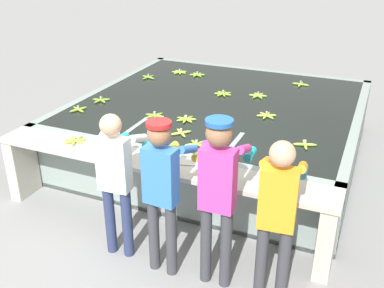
% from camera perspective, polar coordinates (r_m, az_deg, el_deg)
% --- Properties ---
extents(ground_plane, '(80.00, 80.00, 0.00)m').
position_cam_1_polar(ground_plane, '(5.26, -5.82, -11.72)').
color(ground_plane, gray).
rests_on(ground_plane, ground).
extents(wash_tank, '(4.06, 3.90, 0.87)m').
position_cam_1_polar(wash_tank, '(6.95, 3.50, 2.08)').
color(wash_tank, gray).
rests_on(wash_tank, ground).
extents(work_ledge, '(4.06, 0.45, 0.87)m').
position_cam_1_polar(work_ledge, '(5.09, -4.90, -4.80)').
color(work_ledge, '#B7B2A3').
rests_on(work_ledge, ground).
extents(worker_0, '(0.44, 0.72, 1.61)m').
position_cam_1_polar(worker_0, '(4.59, -9.58, -3.68)').
color(worker_0, navy).
rests_on(worker_0, ground).
extents(worker_1, '(0.43, 0.73, 1.65)m').
position_cam_1_polar(worker_1, '(4.27, -3.76, -5.06)').
color(worker_1, '#38383D').
rests_on(worker_1, ground).
extents(worker_2, '(0.41, 0.73, 1.74)m').
position_cam_1_polar(worker_2, '(4.08, 3.39, -5.52)').
color(worker_2, '#38383D').
rests_on(worker_2, ground).
extents(worker_3, '(0.45, 0.73, 1.64)m').
position_cam_1_polar(worker_3, '(4.00, 10.81, -8.06)').
color(worker_3, '#38383D').
rests_on(worker_3, ground).
extents(banana_bunch_floating_0, '(0.28, 0.28, 0.08)m').
position_cam_1_polar(banana_bunch_floating_0, '(7.71, 13.61, 7.40)').
color(banana_bunch_floating_0, '#8CB738').
rests_on(banana_bunch_floating_0, wash_tank).
extents(banana_bunch_floating_1, '(0.23, 0.23, 0.08)m').
position_cam_1_polar(banana_bunch_floating_1, '(5.61, -1.39, 1.44)').
color(banana_bunch_floating_1, '#93BC3D').
rests_on(banana_bunch_floating_1, wash_tank).
extents(banana_bunch_floating_2, '(0.27, 0.28, 0.08)m').
position_cam_1_polar(banana_bunch_floating_2, '(6.24, 9.45, 3.61)').
color(banana_bunch_floating_2, '#93BC3D').
rests_on(banana_bunch_floating_2, wash_tank).
extents(banana_bunch_floating_3, '(0.27, 0.28, 0.08)m').
position_cam_1_polar(banana_bunch_floating_3, '(6.89, -11.49, 5.50)').
color(banana_bunch_floating_3, '#75A333').
rests_on(banana_bunch_floating_3, wash_tank).
extents(banana_bunch_floating_4, '(0.28, 0.28, 0.08)m').
position_cam_1_polar(banana_bunch_floating_4, '(7.92, -5.56, 8.45)').
color(banana_bunch_floating_4, '#75A333').
rests_on(banana_bunch_floating_4, wash_tank).
extents(banana_bunch_floating_5, '(0.27, 0.28, 0.08)m').
position_cam_1_polar(banana_bunch_floating_5, '(5.29, 0.57, -0.05)').
color(banana_bunch_floating_5, '#7FAD33').
rests_on(banana_bunch_floating_5, wash_tank).
extents(banana_bunch_floating_6, '(0.28, 0.28, 0.08)m').
position_cam_1_polar(banana_bunch_floating_6, '(8.19, -1.60, 9.12)').
color(banana_bunch_floating_6, '#93BC3D').
rests_on(banana_bunch_floating_6, wash_tank).
extents(banana_bunch_floating_7, '(0.28, 0.27, 0.08)m').
position_cam_1_polar(banana_bunch_floating_7, '(6.18, -4.75, 3.64)').
color(banana_bunch_floating_7, '#75A333').
rests_on(banana_bunch_floating_7, wash_tank).
extents(banana_bunch_floating_8, '(0.28, 0.28, 0.08)m').
position_cam_1_polar(banana_bunch_floating_8, '(7.05, 3.97, 6.40)').
color(banana_bunch_floating_8, '#7FAD33').
rests_on(banana_bunch_floating_8, wash_tank).
extents(banana_bunch_floating_9, '(0.28, 0.28, 0.08)m').
position_cam_1_polar(banana_bunch_floating_9, '(5.46, 14.15, -0.05)').
color(banana_bunch_floating_9, '#8CB738').
rests_on(banana_bunch_floating_9, wash_tank).
extents(banana_bunch_floating_10, '(0.27, 0.28, 0.08)m').
position_cam_1_polar(banana_bunch_floating_10, '(8.03, 0.67, 8.80)').
color(banana_bunch_floating_10, '#7FAD33').
rests_on(banana_bunch_floating_10, wash_tank).
extents(banana_bunch_floating_11, '(0.27, 0.27, 0.08)m').
position_cam_1_polar(banana_bunch_floating_11, '(6.58, -14.22, 4.29)').
color(banana_bunch_floating_11, '#7FAD33').
rests_on(banana_bunch_floating_11, wash_tank).
extents(banana_bunch_floating_12, '(0.28, 0.28, 0.08)m').
position_cam_1_polar(banana_bunch_floating_12, '(6.03, -0.76, 3.18)').
color(banana_bunch_floating_12, '#7FAD33').
rests_on(banana_bunch_floating_12, wash_tank).
extents(banana_bunch_floating_13, '(0.28, 0.28, 0.08)m').
position_cam_1_polar(banana_bunch_floating_13, '(7.02, 8.39, 6.12)').
color(banana_bunch_floating_13, '#8CB738').
rests_on(banana_bunch_floating_13, wash_tank).
extents(banana_bunch_ledge_0, '(0.28, 0.28, 0.08)m').
position_cam_1_polar(banana_bunch_ledge_0, '(5.57, -14.65, 0.43)').
color(banana_bunch_ledge_0, '#93BC3D').
rests_on(banana_bunch_ledge_0, work_ledge).
extents(knife_0, '(0.35, 0.12, 0.02)m').
position_cam_1_polar(knife_0, '(4.87, -2.22, -2.49)').
color(knife_0, silver).
rests_on(knife_0, work_ledge).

